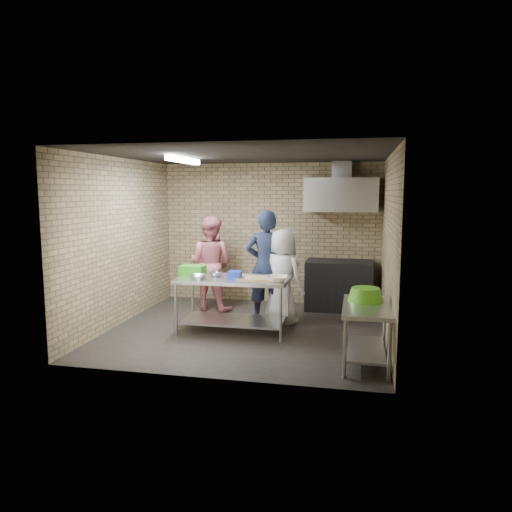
# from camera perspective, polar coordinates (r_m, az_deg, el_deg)

# --- Properties ---
(floor) EXTENTS (4.20, 4.20, 0.00)m
(floor) POSITION_cam_1_polar(r_m,az_deg,el_deg) (7.60, -1.06, -8.81)
(floor) COLOR black
(floor) RESTS_ON ground
(ceiling) EXTENTS (4.20, 4.20, 0.00)m
(ceiling) POSITION_cam_1_polar(r_m,az_deg,el_deg) (7.30, -1.12, 11.95)
(ceiling) COLOR black
(ceiling) RESTS_ON ground
(back_wall) EXTENTS (4.20, 0.06, 2.70)m
(back_wall) POSITION_cam_1_polar(r_m,az_deg,el_deg) (9.28, 1.71, 2.71)
(back_wall) COLOR tan
(back_wall) RESTS_ON ground
(front_wall) EXTENTS (4.20, 0.06, 2.70)m
(front_wall) POSITION_cam_1_polar(r_m,az_deg,el_deg) (5.41, -5.89, -0.94)
(front_wall) COLOR tan
(front_wall) RESTS_ON ground
(left_wall) EXTENTS (0.06, 4.00, 2.70)m
(left_wall) POSITION_cam_1_polar(r_m,az_deg,el_deg) (8.06, -15.79, 1.66)
(left_wall) COLOR tan
(left_wall) RESTS_ON ground
(right_wall) EXTENTS (0.06, 4.00, 2.70)m
(right_wall) POSITION_cam_1_polar(r_m,az_deg,el_deg) (7.15, 15.53, 0.93)
(right_wall) COLOR tan
(right_wall) RESTS_ON ground
(prep_table) EXTENTS (1.69, 0.85, 0.85)m
(prep_table) POSITION_cam_1_polar(r_m,az_deg,el_deg) (7.42, -2.70, -5.84)
(prep_table) COLOR silver
(prep_table) RESTS_ON floor
(side_counter) EXTENTS (0.60, 1.20, 0.75)m
(side_counter) POSITION_cam_1_polar(r_m,az_deg,el_deg) (6.26, 13.03, -9.07)
(side_counter) COLOR silver
(side_counter) RESTS_ON floor
(stove) EXTENTS (1.20, 0.70, 0.90)m
(stove) POSITION_cam_1_polar(r_m,az_deg,el_deg) (8.91, 9.86, -3.46)
(stove) COLOR black
(stove) RESTS_ON floor
(range_hood) EXTENTS (1.30, 0.60, 0.60)m
(range_hood) POSITION_cam_1_polar(r_m,az_deg,el_deg) (8.80, 10.13, 7.21)
(range_hood) COLOR silver
(range_hood) RESTS_ON back_wall
(hood_duct) EXTENTS (0.35, 0.30, 0.30)m
(hood_duct) POSITION_cam_1_polar(r_m,az_deg,el_deg) (8.96, 10.23, 10.09)
(hood_duct) COLOR #A5A8AD
(hood_duct) RESTS_ON back_wall
(wall_shelf) EXTENTS (0.80, 0.20, 0.04)m
(wall_shelf) POSITION_cam_1_polar(r_m,az_deg,el_deg) (8.99, 12.06, 6.02)
(wall_shelf) COLOR #3F2B19
(wall_shelf) RESTS_ON back_wall
(fluorescent_fixture) EXTENTS (0.10, 1.25, 0.08)m
(fluorescent_fixture) POSITION_cam_1_polar(r_m,az_deg,el_deg) (7.59, -8.64, 11.26)
(fluorescent_fixture) COLOR white
(fluorescent_fixture) RESTS_ON ceiling
(green_crate) EXTENTS (0.38, 0.28, 0.15)m
(green_crate) POSITION_cam_1_polar(r_m,az_deg,el_deg) (7.63, -7.58, -1.68)
(green_crate) COLOR green
(green_crate) RESTS_ON prep_table
(blue_tub) EXTENTS (0.19, 0.19, 0.12)m
(blue_tub) POSITION_cam_1_polar(r_m,az_deg,el_deg) (7.21, -2.54, -2.29)
(blue_tub) COLOR blue
(blue_tub) RESTS_ON prep_table
(cutting_board) EXTENTS (0.52, 0.40, 0.03)m
(cutting_board) POSITION_cam_1_polar(r_m,az_deg,el_deg) (7.23, -0.07, -2.64)
(cutting_board) COLOR tan
(cutting_board) RESTS_ON prep_table
(mixing_bowl_a) EXTENTS (0.27, 0.27, 0.06)m
(mixing_bowl_a) POSITION_cam_1_polar(r_m,az_deg,el_deg) (7.28, -6.93, -2.48)
(mixing_bowl_a) COLOR silver
(mixing_bowl_a) RESTS_ON prep_table
(mixing_bowl_b) EXTENTS (0.21, 0.21, 0.06)m
(mixing_bowl_b) POSITION_cam_1_polar(r_m,az_deg,el_deg) (7.45, -4.85, -2.22)
(mixing_bowl_b) COLOR silver
(mixing_bowl_b) RESTS_ON prep_table
(ceramic_bowl) EXTENTS (0.33, 0.33, 0.08)m
(ceramic_bowl) POSITION_cam_1_polar(r_m,az_deg,el_deg) (7.03, 2.50, -2.72)
(ceramic_bowl) COLOR beige
(ceramic_bowl) RESTS_ON prep_table
(green_basin) EXTENTS (0.46, 0.46, 0.17)m
(green_basin) POSITION_cam_1_polar(r_m,az_deg,el_deg) (6.38, 12.94, -4.47)
(green_basin) COLOR #59C626
(green_basin) RESTS_ON side_counter
(bottle_red) EXTENTS (0.07, 0.07, 0.18)m
(bottle_red) POSITION_cam_1_polar(r_m,az_deg,el_deg) (8.99, 10.48, 6.76)
(bottle_red) COLOR #B22619
(bottle_red) RESTS_ON wall_shelf
(man_navy) EXTENTS (0.73, 0.52, 1.86)m
(man_navy) POSITION_cam_1_polar(r_m,az_deg,el_deg) (7.95, 1.20, -1.17)
(man_navy) COLOR black
(man_navy) RESTS_ON floor
(woman_pink) EXTENTS (0.94, 0.79, 1.71)m
(woman_pink) POSITION_cam_1_polar(r_m,az_deg,el_deg) (8.73, -5.42, -0.90)
(woman_pink) COLOR #D3707B
(woman_pink) RESTS_ON floor
(woman_white) EXTENTS (0.91, 0.83, 1.56)m
(woman_white) POSITION_cam_1_polar(r_m,az_deg,el_deg) (7.86, 3.19, -2.41)
(woman_white) COLOR silver
(woman_white) RESTS_ON floor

